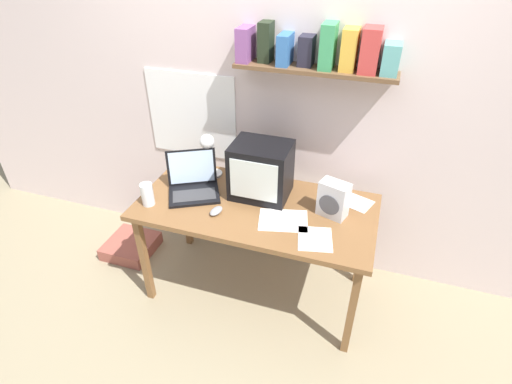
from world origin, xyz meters
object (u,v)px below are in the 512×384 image
at_px(space_heater, 333,199).
at_px(corner_desk, 256,213).
at_px(computer_mouse, 216,211).
at_px(open_notebook, 283,220).
at_px(printed_handout, 315,239).
at_px(laptop, 193,182).
at_px(loose_paper_near_laptop, 351,200).
at_px(floor_cushion, 131,246).
at_px(juice_glass, 148,195).
at_px(crt_monitor, 261,170).
at_px(desk_lamp, 209,148).

bearing_deg(space_heater, corner_desk, -156.11).
bearing_deg(computer_mouse, open_notebook, 7.79).
bearing_deg(printed_handout, laptop, 164.90).
bearing_deg(printed_handout, space_heater, 79.03).
height_order(printed_handout, loose_paper_near_laptop, same).
height_order(laptop, loose_paper_near_laptop, laptop).
height_order(laptop, printed_handout, laptop).
distance_m(corner_desk, floor_cushion, 1.28).
relative_size(corner_desk, juice_glass, 10.15).
bearing_deg(floor_cushion, loose_paper_near_laptop, 6.08).
relative_size(crt_monitor, printed_handout, 1.48).
bearing_deg(crt_monitor, floor_cushion, -176.29).
xyz_separation_m(crt_monitor, desk_lamp, (-0.40, 0.08, 0.05)).
bearing_deg(corner_desk, juice_glass, -162.65).
xyz_separation_m(corner_desk, loose_paper_near_laptop, (0.57, 0.24, 0.07)).
height_order(space_heater, floor_cushion, space_heater).
xyz_separation_m(crt_monitor, floor_cushion, (-1.09, -0.07, -0.89)).
xyz_separation_m(computer_mouse, floor_cushion, (-0.89, 0.22, -0.72)).
distance_m(desk_lamp, juice_glass, 0.51).
height_order(laptop, floor_cushion, laptop).
relative_size(computer_mouse, printed_handout, 0.46).
xyz_separation_m(juice_glass, open_notebook, (0.86, 0.10, -0.07)).
xyz_separation_m(laptop, space_heater, (0.92, 0.03, 0.05)).
height_order(laptop, space_heater, laptop).
xyz_separation_m(loose_paper_near_laptop, floor_cushion, (-1.67, -0.18, -0.71)).
height_order(juice_glass, loose_paper_near_laptop, juice_glass).
bearing_deg(desk_lamp, corner_desk, -22.62).
relative_size(laptop, printed_handout, 1.69).
relative_size(loose_paper_near_laptop, open_notebook, 0.90).
distance_m(space_heater, computer_mouse, 0.72).
relative_size(laptop, juice_glass, 2.84).
height_order(crt_monitor, juice_glass, crt_monitor).
relative_size(laptop, space_heater, 1.85).
distance_m(crt_monitor, computer_mouse, 0.39).
distance_m(printed_handout, loose_paper_near_laptop, 0.47).
distance_m(open_notebook, floor_cushion, 1.50).
height_order(crt_monitor, floor_cushion, crt_monitor).
bearing_deg(computer_mouse, space_heater, 16.99).
relative_size(space_heater, floor_cushion, 0.62).
bearing_deg(desk_lamp, crt_monitor, -6.86).
distance_m(juice_glass, loose_paper_near_laptop, 1.30).
relative_size(computer_mouse, open_notebook, 0.34).
relative_size(open_notebook, floor_cushion, 0.90).
bearing_deg(computer_mouse, floor_cushion, 166.14).
bearing_deg(open_notebook, crt_monitor, 133.14).
bearing_deg(juice_glass, space_heater, 12.74).
relative_size(crt_monitor, computer_mouse, 3.21).
distance_m(space_heater, floor_cushion, 1.78).
relative_size(corner_desk, computer_mouse, 13.11).
bearing_deg(juice_glass, computer_mouse, 5.97).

